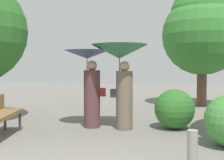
% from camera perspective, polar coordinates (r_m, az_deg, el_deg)
% --- Properties ---
extents(person_left, '(1.09, 1.09, 1.84)m').
position_cam_1_polar(person_left, '(6.62, -4.67, 1.00)').
color(person_left, '#563338').
rests_on(person_left, ground).
extents(person_right, '(1.30, 1.30, 1.96)m').
position_cam_1_polar(person_right, '(6.39, 1.83, 3.13)').
color(person_right, '#6B5B4C').
rests_on(person_right, ground).
extents(tree_near_right, '(2.91, 2.91, 4.46)m').
position_cam_1_polar(tree_near_right, '(10.72, 18.19, 10.01)').
color(tree_near_right, brown).
rests_on(tree_near_right, ground).
extents(bush_path_left, '(0.93, 0.93, 0.93)m').
position_cam_1_polar(bush_path_left, '(6.64, 12.77, -5.87)').
color(bush_path_left, '#2D6B28').
rests_on(bush_path_left, ground).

